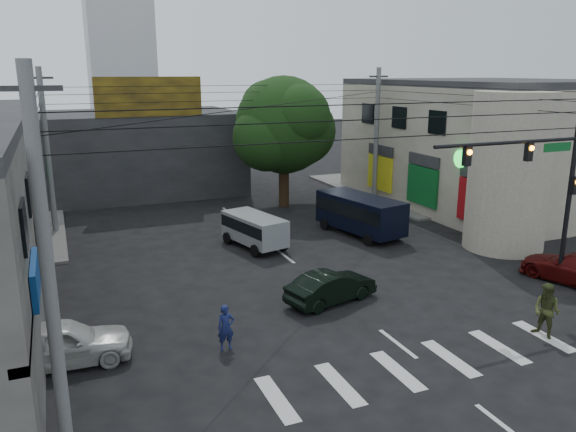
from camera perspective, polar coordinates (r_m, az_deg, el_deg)
ground at (r=22.11m, az=6.75°, el=-9.46°), size 160.00×160.00×0.00m
sidewalk_far_right at (r=46.15m, az=15.43°, el=2.89°), size 16.00×16.00×0.15m
building_right at (r=41.78m, az=20.00°, el=6.84°), size 14.00×18.00×8.00m
corner_column at (r=30.54m, az=21.54°, el=4.17°), size 4.00×4.00×8.00m
building_far at (r=44.36m, az=-14.61°, el=6.33°), size 14.00×10.00×6.00m
billboard at (r=39.15m, az=-13.95°, el=11.68°), size 7.00×0.30×2.60m
street_tree at (r=37.46m, az=-0.43°, el=9.18°), size 6.40×6.40×8.70m
traffic_gantry at (r=24.71m, az=24.36°, el=3.62°), size 7.10×0.35×7.20m
utility_pole_near_left at (r=13.75m, az=-23.23°, el=-5.15°), size 0.32×0.32×9.20m
utility_pole_far_left at (r=33.82m, az=-23.26°, el=5.95°), size 0.32×0.32×9.20m
utility_pole_far_right at (r=39.58m, az=8.96°, el=8.03°), size 0.32×0.32×9.20m
dark_sedan at (r=22.52m, az=4.40°, el=-7.20°), size 3.24×4.52×1.27m
white_compact at (r=19.26m, az=-22.08°, el=-11.88°), size 2.14×4.46×1.46m
silver_minivan at (r=29.21m, az=-3.43°, el=-1.60°), size 4.75×3.50×1.72m
navy_van at (r=31.68m, az=7.33°, el=0.04°), size 6.30×4.24×2.19m
traffic_officer at (r=18.91m, az=-6.33°, el=-11.20°), size 0.60×0.42×1.55m
pedestrian_olive at (r=21.45m, az=24.78°, el=-8.74°), size 1.24×1.12×1.94m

